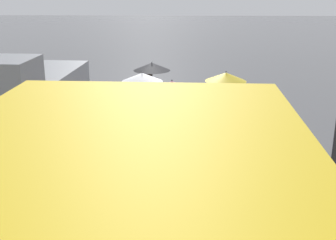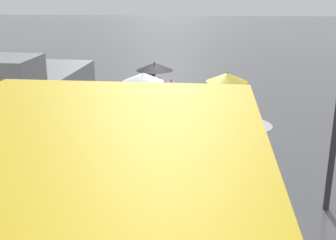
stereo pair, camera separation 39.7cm
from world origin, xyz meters
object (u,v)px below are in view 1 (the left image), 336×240
object	(u,v)px
shopping_cart_vendor	(186,131)
pedestrian_black_side	(151,81)
hand_dolly_boxes	(140,134)
pedestrian_far_side	(170,104)
pedestrian_white_side	(227,93)
pedestrian_pink_side	(141,94)
cargo_van_parked_right	(28,99)

from	to	relation	value
shopping_cart_vendor	pedestrian_black_side	distance (m)	1.98
pedestrian_black_side	hand_dolly_boxes	bearing A→B (deg)	83.93
pedestrian_far_side	shopping_cart_vendor	bearing A→B (deg)	-110.79
pedestrian_white_side	pedestrian_far_side	bearing A→B (deg)	36.37
pedestrian_pink_side	pedestrian_far_side	bearing A→B (deg)	130.16
cargo_van_parked_right	hand_dolly_boxes	bearing A→B (deg)	162.77
hand_dolly_boxes	pedestrian_white_side	xyz separation A→B (m)	(-2.20, -0.28, 1.02)
pedestrian_black_side	pedestrian_pink_side	bearing A→B (deg)	83.69
pedestrian_black_side	pedestrian_far_side	xyz separation A→B (m)	(-0.62, 2.36, 0.00)
cargo_van_parked_right	pedestrian_white_side	bearing A→B (deg)	172.52
pedestrian_pink_side	pedestrian_far_side	world-z (taller)	same
shopping_cart_vendor	pedestrian_white_side	xyz separation A→B (m)	(-1.04, -0.06, 1.00)
hand_dolly_boxes	pedestrian_black_side	distance (m)	1.91
hand_dolly_boxes	pedestrian_pink_side	bearing A→B (deg)	-93.92
hand_dolly_boxes	pedestrian_far_side	bearing A→B (deg)	135.91
cargo_van_parked_right	shopping_cart_vendor	bearing A→B (deg)	170.02
hand_dolly_boxes	pedestrian_white_side	distance (m)	2.44
pedestrian_far_side	pedestrian_black_side	bearing A→B (deg)	-75.37
pedestrian_white_side	pedestrian_far_side	size ratio (longest dim) A/B	1.00
pedestrian_pink_side	hand_dolly_boxes	bearing A→B (deg)	86.08
hand_dolly_boxes	pedestrian_white_side	size ratio (longest dim) A/B	0.61
pedestrian_white_side	pedestrian_far_side	world-z (taller)	same
pedestrian_black_side	pedestrian_white_side	bearing A→B (deg)	147.08
shopping_cart_vendor	pedestrian_far_side	size ratio (longest dim) A/B	0.47
hand_dolly_boxes	pedestrian_far_side	world-z (taller)	pedestrian_far_side
shopping_cart_vendor	pedestrian_white_side	distance (m)	1.45
shopping_cart_vendor	hand_dolly_boxes	xyz separation A→B (m)	(1.16, 0.22, -0.02)
cargo_van_parked_right	pedestrian_black_side	distance (m)	3.45
shopping_cart_vendor	cargo_van_parked_right	bearing A→B (deg)	-9.98
shopping_cart_vendor	pedestrian_pink_side	xyz separation A→B (m)	(1.15, 0.07, 1.00)
pedestrian_pink_side	pedestrian_white_side	size ratio (longest dim) A/B	1.00
pedestrian_black_side	pedestrian_white_side	xyz separation A→B (m)	(-2.03, 1.32, -0.01)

